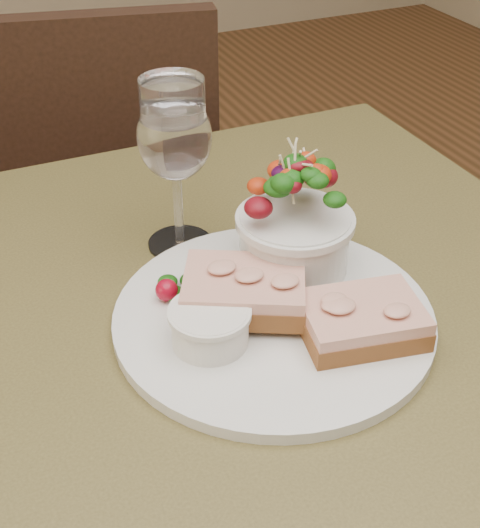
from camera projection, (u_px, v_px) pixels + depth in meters
name	position (u px, v px, depth m)	size (l,w,h in m)	color
cafe_table	(231.00, 399.00, 0.75)	(0.80, 0.80, 0.75)	#41391C
chair_far	(104.00, 294.00, 1.48)	(0.50, 0.50, 0.90)	black
dinner_plate	(273.00, 317.00, 0.69)	(0.30, 0.30, 0.01)	silver
sandwich_front	(361.00, 320.00, 0.66)	(0.12, 0.10, 0.03)	#4C2E14
sandwich_back	(244.00, 290.00, 0.68)	(0.14, 0.13, 0.03)	#4C2E14
ramekin	(210.00, 325.00, 0.64)	(0.07, 0.07, 0.04)	silver
salad_bowl	(295.00, 218.00, 0.72)	(0.11, 0.11, 0.13)	silver
garnish	(174.00, 287.00, 0.71)	(0.05, 0.04, 0.02)	#0E3A0A
wine_glass	(175.00, 142.00, 0.73)	(0.08, 0.08, 0.18)	white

